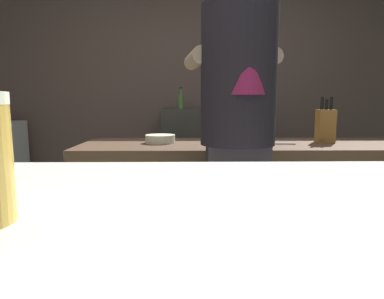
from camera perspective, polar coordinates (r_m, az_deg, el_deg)
name	(u,v)px	position (r m, az deg, el deg)	size (l,w,h in m)	color
wall_back	(193,82)	(3.62, 0.25, 11.48)	(5.20, 0.10, 2.70)	brown
prep_counter	(255,215)	(2.14, 10.73, -10.95)	(2.10, 0.60, 0.90)	#513A2A
back_shelf	(207,162)	(3.40, 2.55, -2.08)	(0.90, 0.36, 1.08)	#3F3E37
bartender	(238,125)	(1.54, 7.86, 4.12)	(0.46, 0.53, 1.78)	#2F2831
knife_block	(325,125)	(2.18, 21.88, 3.88)	(0.10, 0.08, 0.28)	olive
mixing_bowl	(160,139)	(2.02, -5.47, 1.83)	(0.18, 0.18, 0.05)	beige
chefs_knife	(274,144)	(2.01, 13.93, 0.99)	(0.24, 0.03, 0.01)	silver
bottle_hot_sauce	(221,100)	(3.37, 4.94, 8.48)	(0.05, 0.05, 0.22)	#477F33
bottle_soy	(224,102)	(3.30, 5.51, 8.15)	(0.06, 0.06, 0.17)	#37609B
bottle_vinegar	(181,100)	(3.30, -1.94, 8.39)	(0.06, 0.06, 0.20)	#4F7C3A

